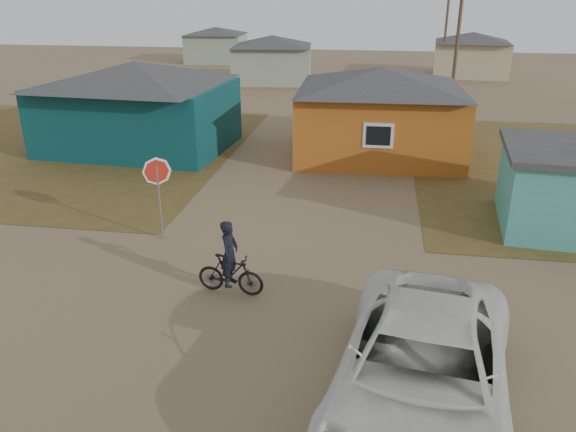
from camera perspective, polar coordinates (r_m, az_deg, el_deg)
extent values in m
plane|color=#7C6447|center=(13.21, -2.80, -10.09)|extent=(120.00, 120.00, 0.00)
cube|color=brown|center=(29.82, -24.79, 6.50)|extent=(20.00, 18.00, 0.00)
cube|color=#0A373B|center=(27.29, -14.90, 9.75)|extent=(8.40, 6.54, 3.00)
pyramid|color=#313133|center=(26.96, -15.32, 13.89)|extent=(8.93, 7.08, 1.00)
cube|color=#AF5B1A|center=(25.52, 9.20, 9.37)|extent=(7.21, 6.24, 3.00)
pyramid|color=#313133|center=(25.17, 9.48, 13.70)|extent=(7.72, 6.76, 0.90)
cube|color=silver|center=(22.54, 9.16, 8.07)|extent=(1.20, 0.06, 1.00)
cube|color=black|center=(22.51, 9.16, 8.05)|extent=(0.95, 0.04, 0.75)
cube|color=gray|center=(46.03, -1.59, 15.16)|extent=(6.49, 5.60, 2.80)
pyramid|color=#313133|center=(45.85, -1.61, 17.39)|extent=(7.04, 6.15, 0.80)
cube|color=tan|center=(51.79, 18.06, 14.92)|extent=(6.41, 5.50, 2.80)
pyramid|color=#313133|center=(51.62, 18.30, 16.89)|extent=(6.95, 6.05, 0.80)
cube|color=gray|center=(59.49, -7.31, 16.55)|extent=(5.75, 5.28, 2.70)
pyramid|color=#313133|center=(59.35, -7.39, 18.18)|extent=(6.28, 5.81, 0.70)
cylinder|color=brown|center=(33.31, 16.77, 16.07)|extent=(0.20, 0.20, 8.00)
cylinder|color=brown|center=(49.27, 15.75, 17.89)|extent=(0.20, 0.20, 8.00)
cylinder|color=gray|center=(16.97, -12.89, 1.27)|extent=(0.07, 0.07, 2.29)
imported|color=black|center=(13.93, -5.87, -5.91)|extent=(1.75, 0.67, 1.02)
imported|color=black|center=(13.68, -5.96, -3.79)|extent=(0.47, 0.65, 1.68)
imported|color=silver|center=(10.32, 13.47, -15.16)|extent=(3.91, 6.80, 1.79)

